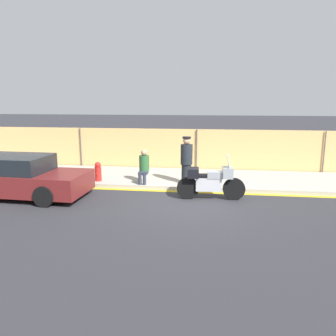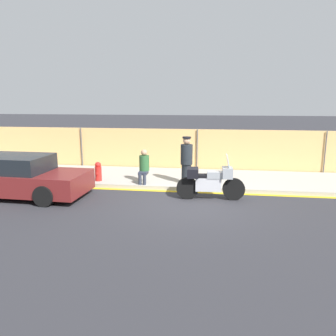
# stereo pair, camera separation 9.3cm
# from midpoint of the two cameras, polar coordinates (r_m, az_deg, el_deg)

# --- Properties ---
(ground_plane) EXTENTS (120.00, 120.00, 0.00)m
(ground_plane) POSITION_cam_midpoint_polar(r_m,az_deg,el_deg) (10.36, 3.40, -6.16)
(ground_plane) COLOR #2D2D33
(sidewalk) EXTENTS (40.04, 3.25, 0.15)m
(sidewalk) POSITION_cam_midpoint_polar(r_m,az_deg,el_deg) (13.21, 4.39, -1.87)
(sidewalk) COLOR #ADA89E
(sidewalk) RESTS_ON ground_plane
(curb_paint_stripe) EXTENTS (40.04, 0.18, 0.01)m
(curb_paint_stripe) POSITION_cam_midpoint_polar(r_m,az_deg,el_deg) (11.58, 3.88, -4.20)
(curb_paint_stripe) COLOR gold
(curb_paint_stripe) RESTS_ON ground_plane
(storefront_fence) EXTENTS (38.04, 0.17, 1.91)m
(storefront_fence) POSITION_cam_midpoint_polar(r_m,az_deg,el_deg) (14.72, 4.84, 3.03)
(storefront_fence) COLOR #E5B26B
(storefront_fence) RESTS_ON ground_plane
(motorcycle) EXTENTS (2.22, 0.58, 1.49)m
(motorcycle) POSITION_cam_midpoint_polar(r_m,az_deg,el_deg) (10.67, 7.14, -2.31)
(motorcycle) COLOR black
(motorcycle) RESTS_ON ground_plane
(officer_standing) EXTENTS (0.44, 0.44, 1.73)m
(officer_standing) POSITION_cam_midpoint_polar(r_m,az_deg,el_deg) (11.98, 3.02, 1.39)
(officer_standing) COLOR #1E2328
(officer_standing) RESTS_ON sidewalk
(person_seated_on_curb) EXTENTS (0.37, 0.65, 1.24)m
(person_seated_on_curb) POSITION_cam_midpoint_polar(r_m,az_deg,el_deg) (12.17, -4.44, 0.61)
(person_seated_on_curb) COLOR #2D3342
(person_seated_on_curb) RESTS_ON sidewalk
(parked_car_far_background) EXTENTS (4.80, 2.09, 1.38)m
(parked_car_far_background) POSITION_cam_midpoint_polar(r_m,az_deg,el_deg) (12.08, -25.31, -1.40)
(parked_car_far_background) COLOR maroon
(parked_car_far_background) RESTS_ON ground_plane
(fire_hydrant) EXTENTS (0.25, 0.32, 0.73)m
(fire_hydrant) POSITION_cam_midpoint_polar(r_m,az_deg,el_deg) (12.73, -12.30, -0.62)
(fire_hydrant) COLOR red
(fire_hydrant) RESTS_ON sidewalk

